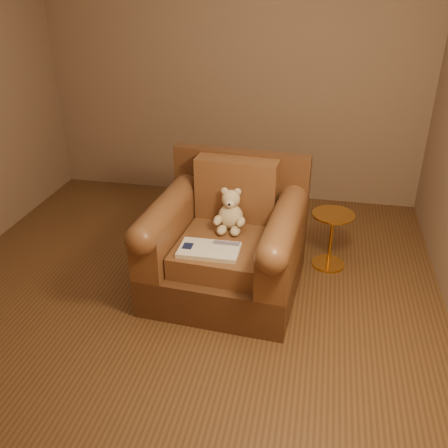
# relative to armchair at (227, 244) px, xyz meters

# --- Properties ---
(floor) EXTENTS (4.00, 4.00, 0.00)m
(floor) POSITION_rel_armchair_xyz_m (-0.31, -0.14, -0.39)
(floor) COLOR brown
(floor) RESTS_ON ground
(room) EXTENTS (4.02, 4.02, 2.71)m
(room) POSITION_rel_armchair_xyz_m (-0.31, -0.14, 1.33)
(room) COLOR #826550
(room) RESTS_ON ground
(armchair) EXTENTS (1.19, 1.14, 1.01)m
(armchair) POSITION_rel_armchair_xyz_m (0.00, 0.00, 0.00)
(armchair) COLOR #502F1A
(armchair) RESTS_ON floor
(teddy_bear) EXTENTS (0.25, 0.27, 0.34)m
(teddy_bear) POSITION_rel_armchair_xyz_m (0.01, 0.09, 0.22)
(teddy_bear) COLOR beige
(teddy_bear) RESTS_ON armchair
(guidebook) EXTENTS (0.44, 0.26, 0.04)m
(guidebook) POSITION_rel_armchair_xyz_m (-0.07, -0.30, 0.11)
(guidebook) COLOR beige
(guidebook) RESTS_ON armchair
(side_table) EXTENTS (0.35, 0.35, 0.50)m
(side_table) POSITION_rel_armchair_xyz_m (0.80, 0.48, -0.12)
(side_table) COLOR gold
(side_table) RESTS_ON floor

